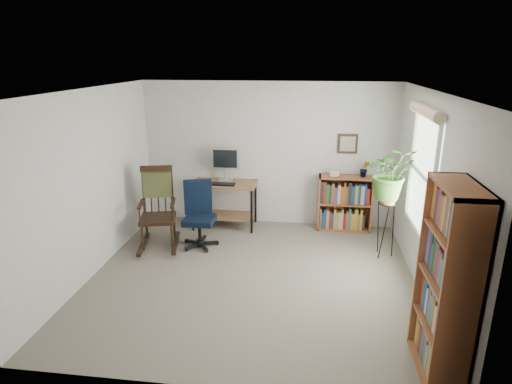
# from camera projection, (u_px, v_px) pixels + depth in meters

# --- Properties ---
(floor) EXTENTS (4.20, 4.00, 0.00)m
(floor) POSITION_uv_depth(u_px,v_px,m) (252.00, 277.00, 5.63)
(floor) COLOR slate
(floor) RESTS_ON ground
(ceiling) EXTENTS (4.20, 4.00, 0.00)m
(ceiling) POSITION_uv_depth(u_px,v_px,m) (252.00, 90.00, 4.90)
(ceiling) COLOR white
(ceiling) RESTS_ON ground
(wall_back) EXTENTS (4.20, 0.00, 2.40)m
(wall_back) POSITION_uv_depth(u_px,v_px,m) (268.00, 155.00, 7.15)
(wall_back) COLOR beige
(wall_back) RESTS_ON ground
(wall_front) EXTENTS (4.20, 0.00, 2.40)m
(wall_front) POSITION_uv_depth(u_px,v_px,m) (217.00, 266.00, 3.37)
(wall_front) COLOR beige
(wall_front) RESTS_ON ground
(wall_left) EXTENTS (0.00, 4.00, 2.40)m
(wall_left) POSITION_uv_depth(u_px,v_px,m) (91.00, 184.00, 5.52)
(wall_left) COLOR beige
(wall_left) RESTS_ON ground
(wall_right) EXTENTS (0.00, 4.00, 2.40)m
(wall_right) POSITION_uv_depth(u_px,v_px,m) (429.00, 197.00, 5.00)
(wall_right) COLOR beige
(wall_right) RESTS_ON ground
(window) EXTENTS (0.12, 1.20, 1.50)m
(window) POSITION_uv_depth(u_px,v_px,m) (422.00, 174.00, 5.23)
(window) COLOR white
(window) RESTS_ON wall_right
(desk) EXTENTS (1.07, 0.59, 0.77)m
(desk) POSITION_uv_depth(u_px,v_px,m) (225.00, 205.00, 7.20)
(desk) COLOR brown
(desk) RESTS_ON floor
(monitor) EXTENTS (0.46, 0.16, 0.56)m
(monitor) POSITION_uv_depth(u_px,v_px,m) (225.00, 164.00, 7.13)
(monitor) COLOR #B5B5BA
(monitor) RESTS_ON desk
(keyboard) EXTENTS (0.40, 0.15, 0.02)m
(keyboard) POSITION_uv_depth(u_px,v_px,m) (223.00, 184.00, 6.97)
(keyboard) COLOR black
(keyboard) RESTS_ON desk
(office_chair) EXTENTS (0.69, 0.69, 1.01)m
(office_chair) POSITION_uv_depth(u_px,v_px,m) (199.00, 215.00, 6.39)
(office_chair) COLOR black
(office_chair) RESTS_ON floor
(rocking_chair) EXTENTS (0.87, 1.19, 1.24)m
(rocking_chair) POSITION_uv_depth(u_px,v_px,m) (157.00, 208.00, 6.36)
(rocking_chair) COLOR black
(rocking_chair) RESTS_ON floor
(low_bookshelf) EXTENTS (0.87, 0.29, 0.92)m
(low_bookshelf) POSITION_uv_depth(u_px,v_px,m) (345.00, 203.00, 7.05)
(low_bookshelf) COLOR brown
(low_bookshelf) RESTS_ON floor
(tall_bookshelf) EXTENTS (0.34, 0.78, 1.79)m
(tall_bookshelf) POSITION_uv_depth(u_px,v_px,m) (447.00, 283.00, 3.72)
(tall_bookshelf) COLOR brown
(tall_bookshelf) RESTS_ON floor
(plant_stand) EXTENTS (0.32, 0.32, 0.94)m
(plant_stand) POSITION_uv_depth(u_px,v_px,m) (385.00, 225.00, 6.09)
(plant_stand) COLOR black
(plant_stand) RESTS_ON floor
(spider_plant) EXTENTS (1.69, 1.88, 1.46)m
(spider_plant) POSITION_uv_depth(u_px,v_px,m) (393.00, 147.00, 5.75)
(spider_plant) COLOR #356925
(spider_plant) RESTS_ON plant_stand
(potted_plant_small) EXTENTS (0.13, 0.24, 0.11)m
(potted_plant_small) POSITION_uv_depth(u_px,v_px,m) (364.00, 174.00, 6.87)
(potted_plant_small) COLOR #356925
(potted_plant_small) RESTS_ON low_bookshelf
(framed_picture) EXTENTS (0.32, 0.04, 0.32)m
(framed_picture) POSITION_uv_depth(u_px,v_px,m) (348.00, 144.00, 6.90)
(framed_picture) COLOR black
(framed_picture) RESTS_ON wall_back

